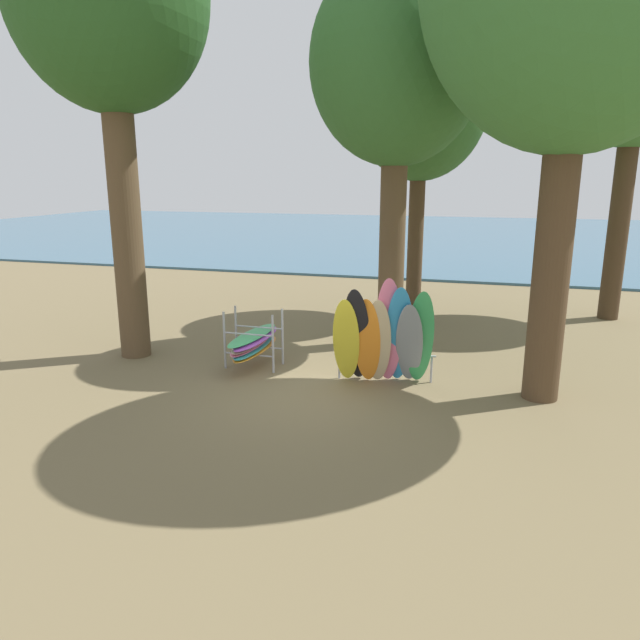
# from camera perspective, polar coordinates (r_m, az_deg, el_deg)

# --- Properties ---
(ground_plane) EXTENTS (80.00, 80.00, 0.00)m
(ground_plane) POSITION_cam_1_polar(r_m,az_deg,el_deg) (11.30, -0.66, -7.02)
(ground_plane) COLOR brown
(lake_water) EXTENTS (80.00, 36.00, 0.10)m
(lake_water) POSITION_cam_1_polar(r_m,az_deg,el_deg) (41.06, 11.77, 8.13)
(lake_water) COLOR #38607A
(lake_water) RESTS_ON ground
(tree_foreground_left) EXTENTS (4.06, 4.06, 9.94)m
(tree_foreground_left) POSITION_cam_1_polar(r_m,az_deg,el_deg) (14.02, -19.97, 27.26)
(tree_foreground_left) COLOR brown
(tree_foreground_left) RESTS_ON ground
(tree_mid_behind) EXTENTS (3.70, 3.70, 8.13)m
(tree_mid_behind) POSITION_cam_1_polar(r_m,az_deg,el_deg) (17.25, 9.82, 20.11)
(tree_mid_behind) COLOR #4C3823
(tree_mid_behind) RESTS_ON ground
(tree_far_left_back) EXTENTS (3.74, 3.74, 9.05)m
(tree_far_left_back) POSITION_cam_1_polar(r_m,az_deg,el_deg) (18.67, 28.65, 20.82)
(tree_far_left_back) COLOR #42301E
(tree_far_left_back) RESTS_ON ground
(tree_far_right_back) EXTENTS (3.94, 3.94, 8.76)m
(tree_far_right_back) POSITION_cam_1_polar(r_m,az_deg,el_deg) (14.24, 7.57, 23.32)
(tree_far_right_back) COLOR brown
(tree_far_right_back) RESTS_ON ground
(leaning_board_pile) EXTENTS (2.03, 1.19, 2.23)m
(leaning_board_pile) POSITION_cam_1_polar(r_m,az_deg,el_deg) (11.37, 6.21, -1.80)
(leaning_board_pile) COLOR yellow
(leaning_board_pile) RESTS_ON ground
(board_storage_rack) EXTENTS (1.15, 2.13, 1.25)m
(board_storage_rack) POSITION_cam_1_polar(r_m,az_deg,el_deg) (12.67, -6.49, -2.13)
(board_storage_rack) COLOR #9EA0A5
(board_storage_rack) RESTS_ON ground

